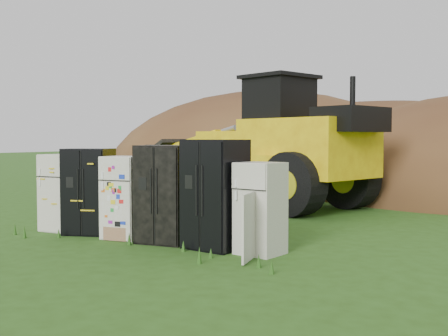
# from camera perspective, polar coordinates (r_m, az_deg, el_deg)

# --- Properties ---
(ground) EXTENTS (120.00, 120.00, 0.00)m
(ground) POSITION_cam_1_polar(r_m,az_deg,el_deg) (10.96, -7.38, -7.36)
(ground) COLOR #284C14
(ground) RESTS_ON ground
(fridge_leftmost) EXTENTS (0.76, 0.73, 1.63)m
(fridge_leftmost) POSITION_cam_1_polar(r_m,az_deg,el_deg) (12.45, -16.13, -2.41)
(fridge_leftmost) COLOR silver
(fridge_leftmost) RESTS_ON ground
(fridge_black_side) EXTENTS (1.12, 1.01, 1.76)m
(fridge_black_side) POSITION_cam_1_polar(r_m,az_deg,el_deg) (11.90, -13.57, -2.31)
(fridge_black_side) COLOR black
(fridge_black_side) RESTS_ON ground
(fridge_sticker) EXTENTS (0.82, 0.77, 1.62)m
(fridge_sticker) POSITION_cam_1_polar(r_m,az_deg,el_deg) (11.22, -10.10, -2.96)
(fridge_sticker) COLOR silver
(fridge_sticker) RESTS_ON ground
(fridge_dark_mid) EXTENTS (1.04, 0.90, 1.84)m
(fridge_dark_mid) POSITION_cam_1_polar(r_m,az_deg,el_deg) (10.64, -6.03, -2.65)
(fridge_dark_mid) COLOR black
(fridge_dark_mid) RESTS_ON ground
(fridge_black_right) EXTENTS (1.06, 0.92, 1.95)m
(fridge_black_right) POSITION_cam_1_polar(r_m,az_deg,el_deg) (10.01, -0.88, -2.68)
(fridge_black_right) COLOR black
(fridge_black_right) RESTS_ON ground
(fridge_open_door) EXTENTS (0.79, 0.74, 1.56)m
(fridge_open_door) POSITION_cam_1_polar(r_m,az_deg,el_deg) (9.57, 3.71, -4.11)
(fridge_open_door) COLOR silver
(fridge_open_door) RESTS_ON ground
(wheel_loader) EXTENTS (8.35, 5.21, 3.76)m
(wheel_loader) POSITION_cam_1_polar(r_m,az_deg,el_deg) (16.78, 3.22, 2.71)
(wheel_loader) COLOR yellow
(wheel_loader) RESTS_ON ground
(dirt_mound_left) EXTENTS (16.05, 12.04, 8.32)m
(dirt_mound_left) POSITION_cam_1_polar(r_m,az_deg,el_deg) (26.08, 4.00, -1.33)
(dirt_mound_left) COLOR #442615
(dirt_mound_left) RESTS_ON ground
(dirt_mound_back) EXTENTS (19.72, 13.15, 7.51)m
(dirt_mound_back) POSITION_cam_1_polar(r_m,az_deg,el_deg) (27.82, 15.30, -1.16)
(dirt_mound_back) COLOR #442615
(dirt_mound_back) RESTS_ON ground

